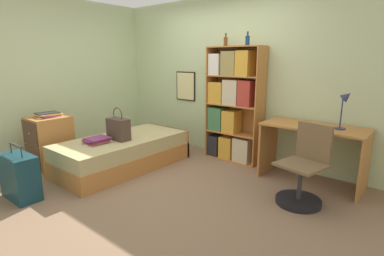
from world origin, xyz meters
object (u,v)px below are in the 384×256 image
bookcase (231,106)px  suitcase (20,177)px  magazine_pile_on_dresser (48,115)px  desk_chair (303,179)px  desk_lamp (345,103)px  dresser (50,142)px  book_stack_on_bed (97,140)px  handbag (118,129)px  bed (124,152)px  desk (313,143)px  bottle_brown (247,40)px  bottle_green (226,41)px

bookcase → suitcase: bearing=-112.0°
magazine_pile_on_dresser → desk_chair: size_ratio=0.41×
desk_lamp → desk_chair: (-0.20, -0.66, -0.81)m
dresser → book_stack_on_bed: bearing=17.2°
handbag → dresser: 1.13m
desk_lamp → suitcase: bearing=-136.4°
bed → magazine_pile_on_dresser: 1.26m
bed → desk: size_ratio=1.54×
bottle_brown → handbag: bearing=-131.3°
bookcase → bottle_green: 1.00m
bottle_green → desk_chair: size_ratio=0.22×
suitcase → bookcase: size_ratio=0.37×
book_stack_on_bed → magazine_pile_on_dresser: (-0.85, -0.26, 0.30)m
handbag → magazine_pile_on_dresser: size_ratio=1.29×
magazine_pile_on_dresser → bottle_brown: (2.18, 1.99, 1.07)m
bottle_green → handbag: bearing=-119.5°
suitcase → dresser: bearing=137.1°
dresser → bookcase: bookcase is taller
dresser → bookcase: size_ratio=0.43×
book_stack_on_bed → dresser: 0.90m
handbag → desk_chair: (2.46, 0.67, -0.34)m
book_stack_on_bed → desk_chair: 2.73m
dresser → bottle_green: bearing=49.1°
bookcase → desk: bearing=-5.7°
suitcase → dresser: dresser is taller
bottle_green → bottle_brown: size_ratio=1.00×
dresser → suitcase: bearing=-42.9°
handbag → bookcase: size_ratio=0.26×
desk → bottle_brown: bearing=174.3°
handbag → desk_chair: handbag is taller
handbag → desk: 2.68m
dresser → desk: size_ratio=0.60×
bottle_green → bookcase: bearing=-10.1°
dresser → bottle_brown: bearing=42.4°
book_stack_on_bed → bottle_green: (0.92, 1.79, 1.37)m
bottle_brown → desk: bearing=-5.7°
bookcase → desk_chair: bearing=-28.2°
bottle_brown → desk_lamp: (1.41, -0.10, -0.77)m
handbag → bottle_brown: 2.27m
desk_chair → magazine_pile_on_dresser: bearing=-160.0°
magazine_pile_on_dresser → bottle_brown: size_ratio=1.88×
book_stack_on_bed → bottle_brown: (1.34, 1.73, 1.37)m
suitcase → desk_lamp: bearing=43.6°
handbag → suitcase: size_ratio=0.72×
handbag → desk: (2.34, 1.32, -0.08)m
suitcase → desk_lamp: size_ratio=1.36×
desk → desk_chair: 0.71m
dresser → bottle_brown: 3.32m
bottle_brown → desk_lamp: bottle_brown is taller
bed → dresser: size_ratio=2.57×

